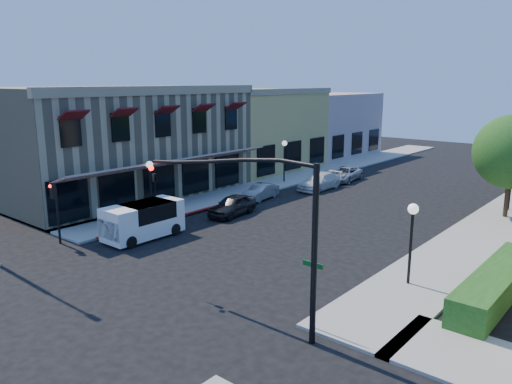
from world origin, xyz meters
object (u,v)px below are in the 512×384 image
Objects in this scene: lamppost_left_far at (284,151)px; lamppost_right_far at (512,171)px; signal_mast_arm at (262,212)px; parked_car_c at (319,181)px; parked_car_d at (344,174)px; parked_car_a at (232,205)px; secondary_signal at (55,201)px; white_van at (142,219)px; street_name_sign at (312,284)px; lamppost_left_near at (150,174)px; street_tree_a at (512,152)px; lamppost_right_near at (412,223)px; parked_car_b at (261,192)px.

lamppost_right_far is (17.00, 2.00, 0.00)m from lamppost_left_far.
signal_mast_arm reaches higher than lamppost_right_far.
parked_car_c is 4.28m from parked_car_d.
signal_mast_arm is 15.05m from parked_car_a.
secondary_signal is 4.54m from white_van.
signal_mast_arm is at bearing -156.80° from street_name_sign.
lamppost_left_near is 18.46m from parked_car_d.
signal_mast_arm is 2.24× the size of lamppost_left_far.
street_tree_a is 1.48× the size of white_van.
lamppost_right_near reaches higher than parked_car_c.
lamppost_left_far is (-16.00, 19.80, 1.04)m from street_name_sign.
lamppost_left_far reaches higher than parked_car_d.
signal_mast_arm is (-2.94, -20.50, -0.11)m from street_tree_a.
lamppost_left_far is at bearing -137.90° from parked_car_d.
signal_mast_arm reaches higher than white_van.
signal_mast_arm is 2.41× the size of secondary_signal.
signal_mast_arm is 2.24× the size of lamppost_left_near.
parked_car_a is 14.45m from parked_car_d.
parked_car_a is (0.51, 6.68, -0.47)m from white_van.
secondary_signal is 0.87× the size of parked_car_a.
lamppost_right_near is at bearing -90.00° from lamppost_right_far.
lamppost_left_far is 1.04× the size of parked_car_b.
street_name_sign reaches higher than white_van.
lamppost_right_near reaches higher than secondary_signal.
white_van is (-13.81, -19.14, -1.61)m from lamppost_right_far.
street_tree_a is at bearing 30.40° from parked_car_a.
secondary_signal is at bearing -103.84° from parked_car_d.
street_name_sign is 0.70× the size of lamppost_right_far.
street_tree_a is 2.59× the size of street_name_sign.
parked_car_c is at bearing -4.19° from lamppost_left_far.
parked_car_b is at bearing -158.45° from street_tree_a.
parked_car_d is at bearing 163.87° from street_tree_a.
lamppost_right_near is at bearing -39.47° from lamppost_left_far.
parked_car_a reaches higher than parked_car_c.
lamppost_right_near reaches higher than street_name_sign.
lamppost_left_far is at bearing 180.00° from street_tree_a.
white_van is 16.88m from parked_car_c.
street_tree_a is 1.52× the size of parked_car_d.
white_van is at bearing -125.82° from lamppost_right_far.
lamppost_right_far is (2.64, 22.50, -1.35)m from signal_mast_arm.
street_name_sign is at bearing -57.51° from parked_car_c.
street_name_sign is 17.05m from lamppost_left_near.
lamppost_right_near is at bearing 0.00° from lamppost_left_near.
white_van reaches higher than parked_car_d.
lamppost_left_far is at bearing 104.58° from parked_car_b.
signal_mast_arm is 2.34× the size of parked_car_b.
lamppost_right_far is at bearing 98.53° from street_tree_a.
street_name_sign is 25.48m from lamppost_left_far.
lamppost_left_far reaches higher than secondary_signal.
street_tree_a is 17.36m from lamppost_left_far.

